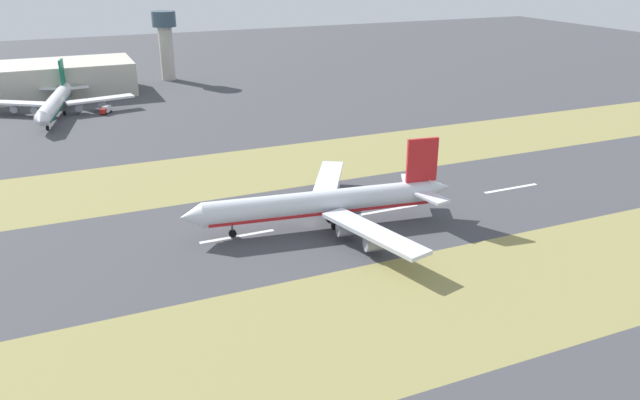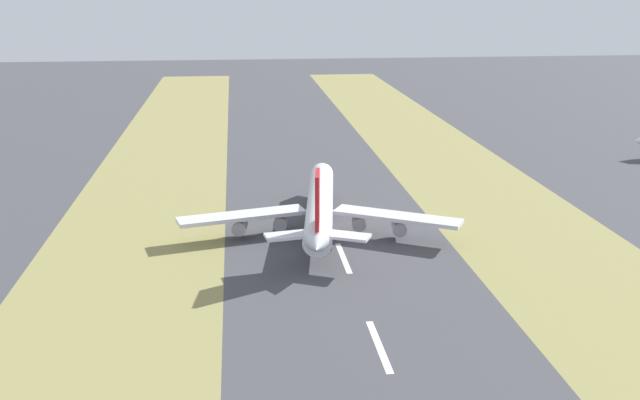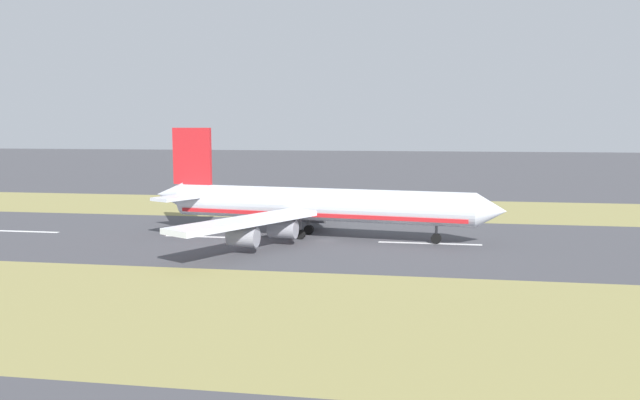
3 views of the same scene
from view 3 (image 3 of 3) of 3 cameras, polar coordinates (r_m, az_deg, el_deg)
ground_plane at (r=112.78m, az=0.52°, el=-3.71°), size 800.00×800.00×0.00m
grass_median_west at (r=156.87m, az=2.99°, el=-0.73°), size 40.00×600.00×0.01m
grass_median_east at (r=69.84m, az=-5.13°, el=-10.37°), size 40.00×600.00×0.01m
centreline_dash_near at (r=136.18m, az=-26.01°, el=-2.58°), size 1.20×18.00×0.01m
centreline_dash_mid at (r=117.87m, az=-9.87°, el=-3.35°), size 1.20×18.00×0.01m
centreline_dash_far at (r=111.55m, az=9.99°, el=-3.93°), size 1.20×18.00×0.01m
airplane_main_jet at (r=115.27m, az=-0.91°, el=-0.45°), size 63.57×67.14×20.20m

